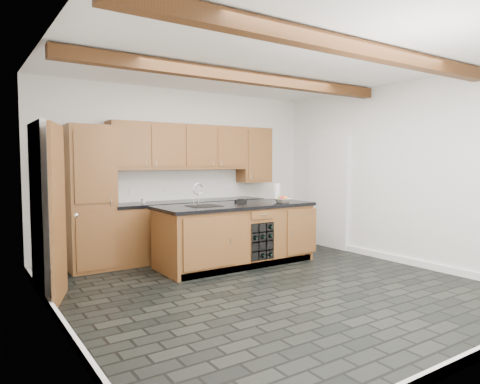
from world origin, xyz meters
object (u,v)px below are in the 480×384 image
object	(u,v)px
island	(236,234)
paper_towel	(277,192)
fruit_bowl	(283,200)
kitchen_scale	(241,201)

from	to	relation	value
island	paper_towel	distance (m)	1.13
island	fruit_bowl	distance (m)	0.92
fruit_bowl	paper_towel	world-z (taller)	paper_towel
paper_towel	fruit_bowl	bearing A→B (deg)	-115.90
island	kitchen_scale	world-z (taller)	kitchen_scale
island	fruit_bowl	world-z (taller)	fruit_bowl
island	fruit_bowl	bearing A→B (deg)	-14.32
island	kitchen_scale	size ratio (longest dim) A/B	13.35
island	kitchen_scale	distance (m)	0.57
kitchen_scale	fruit_bowl	bearing A→B (deg)	-27.36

